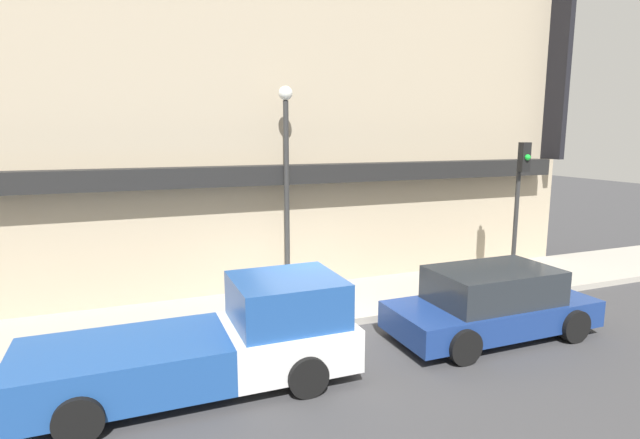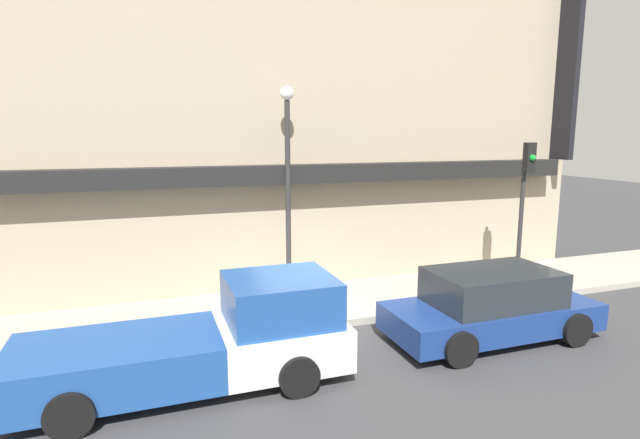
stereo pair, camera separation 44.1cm
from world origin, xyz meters
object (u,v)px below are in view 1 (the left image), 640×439
(fire_hydrant, at_px, (469,285))
(street_lamp, at_px, (286,167))
(pickup_truck, at_px, (217,342))
(parked_car, at_px, (492,303))
(traffic_light, at_px, (520,189))

(fire_hydrant, relative_size, street_lamp, 0.11)
(pickup_truck, xyz_separation_m, parked_car, (6.06, 0.00, -0.06))
(parked_car, distance_m, traffic_light, 4.25)
(parked_car, bearing_deg, traffic_light, 37.72)
(fire_hydrant, xyz_separation_m, traffic_light, (1.81, 0.32, 2.46))
(street_lamp, bearing_deg, parked_car, -48.75)
(pickup_truck, relative_size, traffic_light, 1.41)
(street_lamp, bearing_deg, fire_hydrant, -23.50)
(pickup_truck, height_order, street_lamp, street_lamp)
(pickup_truck, distance_m, street_lamp, 5.49)
(parked_car, bearing_deg, pickup_truck, 177.86)
(fire_hydrant, bearing_deg, parked_car, -116.11)
(parked_car, xyz_separation_m, street_lamp, (-3.46, 3.95, 2.84))
(pickup_truck, xyz_separation_m, fire_hydrant, (7.05, 2.01, -0.33))
(traffic_light, bearing_deg, pickup_truck, -165.24)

